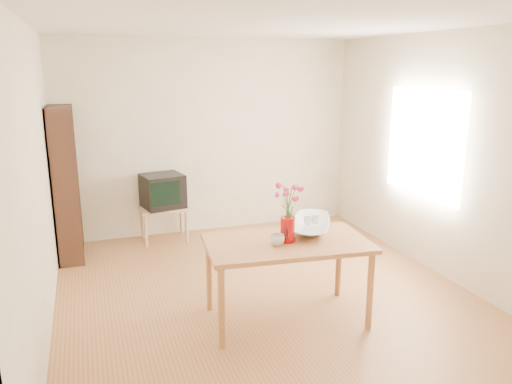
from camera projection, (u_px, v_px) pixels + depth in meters
name	position (u px, v px, depth m)	size (l,w,h in m)	color
room	(269.00, 168.00, 4.70)	(4.50, 4.50, 4.50)	#905C33
table	(287.00, 250.00, 4.38)	(1.48, 0.94, 0.75)	#A26437
tv_stand	(164.00, 212.00, 6.50)	(0.60, 0.45, 0.46)	tan
bookshelf	(66.00, 189.00, 5.82)	(0.28, 0.70, 1.80)	black
pitcher	(287.00, 230.00, 4.34)	(0.14, 0.21, 0.22)	#B90E0A
flowers	(288.00, 199.00, 4.27)	(0.25, 0.25, 0.35)	#F73A84
mug	(277.00, 240.00, 4.25)	(0.12, 0.12, 0.10)	white
bowl	(312.00, 204.00, 4.62)	(0.51, 0.51, 0.48)	white
teacup_a	(308.00, 210.00, 4.62)	(0.07, 0.07, 0.07)	white
teacup_b	(315.00, 208.00, 4.67)	(0.07, 0.07, 0.06)	white
television	(162.00, 190.00, 6.44)	(0.57, 0.55, 0.43)	black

